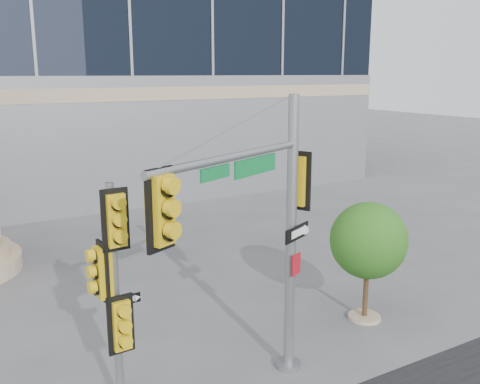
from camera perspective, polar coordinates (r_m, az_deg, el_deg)
ground at (r=12.56m, az=2.84°, el=-16.64°), size 120.00×120.00×0.00m
main_signal_pole at (r=9.81m, az=2.54°, el=-2.64°), size 4.17×2.18×5.74m
secondary_signal_pole at (r=9.66m, az=-13.29°, el=-9.58°), size 0.76×0.56×4.33m
street_tree at (r=13.67m, az=13.59°, el=-5.33°), size 1.96×1.91×3.05m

